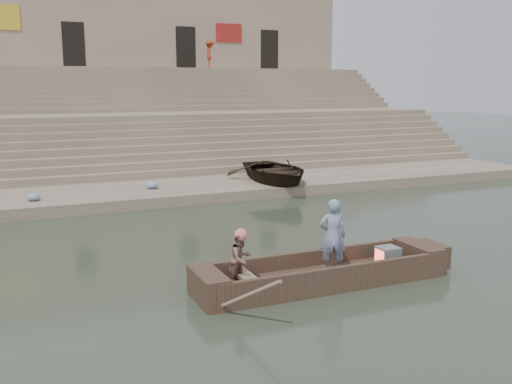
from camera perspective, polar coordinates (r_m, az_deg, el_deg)
ground at (r=14.89m, az=1.89°, el=-5.73°), size 120.00×120.00×0.00m
lower_landing at (r=22.14m, az=-7.07°, el=0.15°), size 32.00×4.00×0.40m
mid_landing at (r=29.18m, az=-11.38°, el=4.92°), size 32.00×3.00×2.80m
upper_landing at (r=35.96m, az=-13.88°, el=7.77°), size 32.00×3.00×5.20m
ghat_steps at (r=30.80m, az=-12.09°, el=5.93°), size 32.00×11.00×5.20m
building_wall at (r=39.89m, az=-15.10°, el=12.29°), size 32.00×5.07×11.20m
main_rowboat at (r=12.45m, az=6.56°, el=-8.58°), size 5.00×1.30×0.22m
rowboat_trim at (r=12.48m, az=7.42°, el=-7.61°), size 6.04×2.63×1.77m
standing_man at (r=12.31m, az=7.63°, el=-4.37°), size 0.68×0.56×1.61m
rowing_man at (r=11.51m, az=-1.51°, el=-6.66°), size 0.66×0.60×1.10m
television at (r=13.25m, az=12.94°, el=-6.19°), size 0.46×0.42×0.40m
beached_rowboat at (r=22.73m, az=1.87°, el=2.14°), size 3.19×4.38×0.89m
pedestrian at (r=37.48m, az=-4.60°, el=13.49°), size 0.99×1.31×1.79m
cloth_bundles at (r=20.88m, az=-15.63°, el=0.13°), size 4.60×1.12×0.26m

